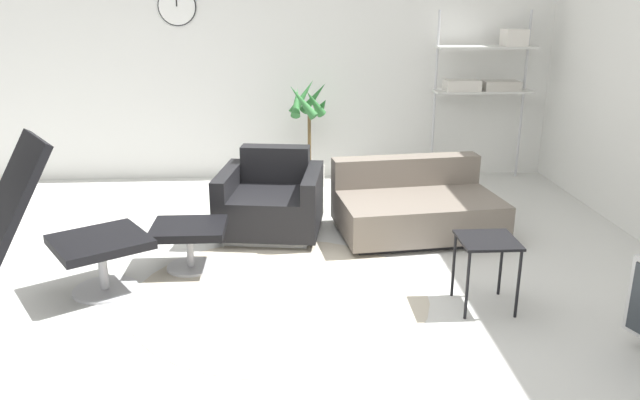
# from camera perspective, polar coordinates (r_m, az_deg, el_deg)

# --- Properties ---
(ground_plane) EXTENTS (12.00, 12.00, 0.00)m
(ground_plane) POSITION_cam_1_polar(r_m,az_deg,el_deg) (4.57, -4.57, -7.22)
(ground_plane) COLOR silver
(wall_back) EXTENTS (12.00, 0.09, 2.80)m
(wall_back) POSITION_cam_1_polar(r_m,az_deg,el_deg) (6.96, -4.45, 13.42)
(wall_back) COLOR silver
(wall_back) RESTS_ON ground_plane
(round_rug) EXTENTS (2.04, 2.04, 0.01)m
(round_rug) POSITION_cam_1_polar(r_m,az_deg,el_deg) (4.34, -3.69, -8.59)
(round_rug) COLOR #BCB29E
(round_rug) RESTS_ON ground_plane
(lounge_chair) EXTENTS (1.22, 1.05, 1.23)m
(lounge_chair) POSITION_cam_1_polar(r_m,az_deg,el_deg) (4.31, -24.74, -0.50)
(lounge_chair) COLOR #BCBCC1
(lounge_chair) RESTS_ON ground_plane
(ottoman) EXTENTS (0.54, 0.46, 0.35)m
(ottoman) POSITION_cam_1_polar(r_m,az_deg,el_deg) (4.74, -11.89, -3.16)
(ottoman) COLOR #BCBCC1
(ottoman) RESTS_ON ground_plane
(armchair_red) EXTENTS (0.95, 0.92, 0.70)m
(armchair_red) POSITION_cam_1_polar(r_m,az_deg,el_deg) (5.38, -4.47, -0.26)
(armchair_red) COLOR silver
(armchair_red) RESTS_ON ground_plane
(couch_low) EXTENTS (1.43, 1.06, 0.60)m
(couch_low) POSITION_cam_1_polar(r_m,az_deg,el_deg) (5.44, 8.70, -0.71)
(couch_low) COLOR black
(couch_low) RESTS_ON ground_plane
(side_table) EXTENTS (0.37, 0.37, 0.48)m
(side_table) POSITION_cam_1_polar(r_m,az_deg,el_deg) (4.16, 15.03, -4.29)
(side_table) COLOR black
(side_table) RESTS_ON ground_plane
(potted_plant) EXTENTS (0.48, 0.49, 1.15)m
(potted_plant) POSITION_cam_1_polar(r_m,az_deg,el_deg) (6.66, -1.02, 5.38)
(potted_plant) COLOR silver
(potted_plant) RESTS_ON ground_plane
(shelf_unit) EXTENTS (1.05, 0.28, 1.83)m
(shelf_unit) POSITION_cam_1_polar(r_m,az_deg,el_deg) (7.03, 15.18, 11.28)
(shelf_unit) COLOR #BCBCC1
(shelf_unit) RESTS_ON ground_plane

